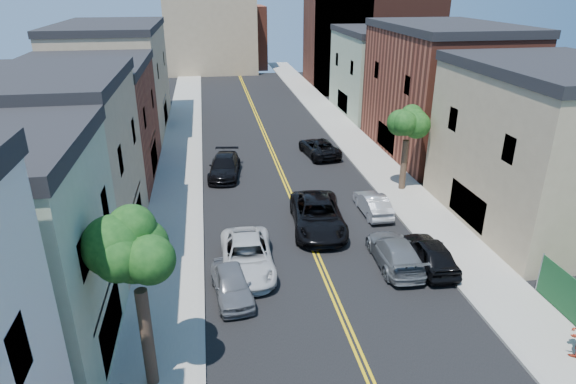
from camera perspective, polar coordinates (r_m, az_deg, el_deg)
name	(u,v)px	position (r m, az deg, el deg)	size (l,w,h in m)	color
sidewalk_left	(179,156)	(42.74, -12.44, 4.12)	(3.20, 100.00, 0.15)	gray
sidewalk_right	(360,146)	(44.66, 8.28, 5.25)	(3.20, 100.00, 0.15)	gray
curb_left	(200,155)	(42.67, -10.09, 4.28)	(0.30, 100.00, 0.15)	gray
curb_right	(341,147)	(44.17, 6.11, 5.16)	(0.30, 100.00, 0.15)	gray
bldg_left_tan_near	(41,174)	(28.41, -26.68, 1.89)	(9.00, 10.00, 9.00)	#998466
bldg_left_brick	(87,126)	(38.70, -22.25, 7.04)	(9.00, 12.00, 8.00)	brown
bldg_left_tan_far	(115,81)	(51.97, -19.34, 12.06)	(9.00, 16.00, 9.50)	#998466
bldg_right_tan	(546,152)	(32.46, 27.68, 4.15)	(9.00, 12.00, 9.00)	#998466
bldg_right_brick	(440,94)	(43.88, 17.21, 10.81)	(9.00, 14.00, 10.00)	brown
bldg_right_palegrn	(383,74)	(56.68, 10.93, 13.23)	(9.00, 12.00, 8.50)	gray
church	(364,33)	(71.20, 8.74, 17.75)	(16.20, 14.20, 22.60)	#4C2319
backdrop_left	(211,34)	(82.82, -8.89, 17.60)	(14.00, 8.00, 12.00)	#998466
backdrop_center	(235,37)	(87.05, -6.15, 17.33)	(10.00, 8.00, 10.00)	brown
tree_left_mid	(132,224)	(16.29, -17.58, -3.56)	(5.20, 5.20, 9.29)	#34231A
tree_right_far	(409,110)	(34.13, 13.84, 9.18)	(4.40, 4.40, 8.03)	#34231A
white_pickup	(247,256)	(25.28, -4.75, -7.41)	(2.62, 5.68, 1.58)	beige
grey_car_left	(232,283)	(23.43, -6.53, -10.46)	(1.65, 4.10, 1.40)	slate
black_car_left	(225,166)	(37.58, -7.35, 2.96)	(2.16, 5.30, 1.54)	black
grey_car_right	(395,252)	(26.28, 12.25, -6.78)	(2.05, 5.03, 1.46)	#595D61
black_car_right	(430,253)	(26.54, 16.06, -6.78)	(1.82, 4.52, 1.54)	black
silver_car_right	(373,204)	(31.63, 9.78, -1.36)	(1.42, 4.07, 1.34)	#A7A8AE
dark_car_right_far	(319,147)	(41.93, 3.61, 5.19)	(2.40, 5.21, 1.45)	black
black_suv_lane	(318,215)	(29.22, 3.45, -2.71)	(2.93, 6.36, 1.77)	black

